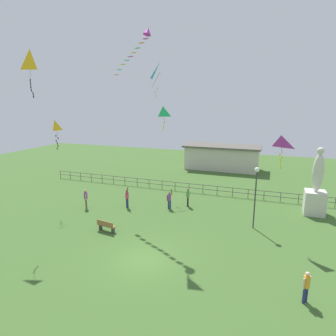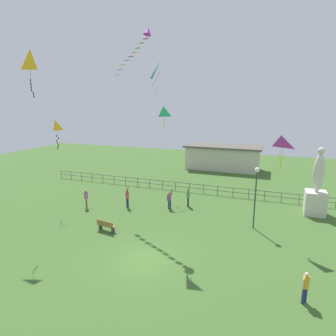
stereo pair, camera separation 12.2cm
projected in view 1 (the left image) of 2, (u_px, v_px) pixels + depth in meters
ground_plane at (144, 260)px, 17.42m from camera, size 80.00×80.00×0.00m
statue_monument at (316, 193)px, 24.19m from camera, size 1.65×1.65×5.77m
lamppost at (256, 185)px, 21.08m from camera, size 0.36×0.36×4.74m
park_bench at (106, 225)px, 21.15m from camera, size 1.55×0.64×0.85m
person_0 at (306, 285)px, 13.50m from camera, size 0.36×0.39×1.62m
person_1 at (188, 196)px, 26.18m from camera, size 0.32×0.50×1.72m
person_2 at (86, 197)px, 25.73m from camera, size 0.37×0.42×1.74m
person_3 at (169, 199)px, 25.55m from camera, size 0.50×0.32×1.84m
person_4 at (127, 197)px, 25.90m from camera, size 0.46×0.41×1.97m
kite_0 at (55, 127)px, 24.69m from camera, size 0.63×0.80×2.52m
kite_1 at (281, 143)px, 18.94m from camera, size 1.22×0.92×2.29m
kite_2 at (163, 113)px, 28.58m from camera, size 1.12×1.05×2.30m
kite_3 at (160, 72)px, 19.13m from camera, size 1.01×0.93×2.20m
kite_4 at (31, 62)px, 19.96m from camera, size 0.94×0.74×3.30m
streamer_kite at (145, 35)px, 21.81m from camera, size 4.35×2.19×3.27m
waterfront_railing at (196, 187)px, 30.22m from camera, size 36.04×0.06×0.95m
pavilion_building at (222, 157)px, 40.76m from camera, size 10.56×4.63×3.40m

